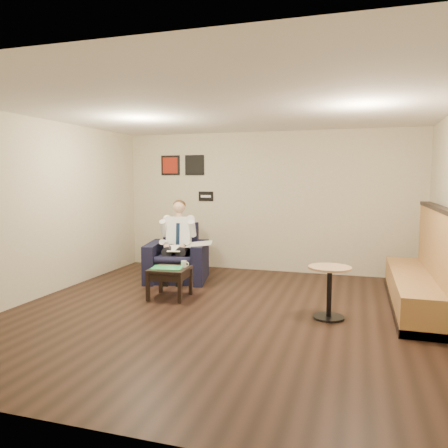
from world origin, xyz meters
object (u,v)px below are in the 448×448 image
(coffee_mug, at_px, (184,264))
(cafe_table, at_px, (329,293))
(side_table, at_px, (170,283))
(banquette, at_px, (417,258))
(armchair, at_px, (177,253))
(green_folder, at_px, (167,268))
(seated_man, at_px, (176,243))
(smartphone, at_px, (177,266))

(coffee_mug, bearing_deg, cafe_table, -11.24)
(side_table, relative_size, banquette, 0.20)
(armchair, xyz_separation_m, side_table, (0.36, -1.15, -0.28))
(green_folder, bearing_deg, cafe_table, -6.71)
(banquette, bearing_deg, green_folder, -170.85)
(green_folder, xyz_separation_m, banquette, (3.66, 0.59, 0.24))
(seated_man, relative_size, coffee_mug, 14.03)
(coffee_mug, bearing_deg, green_folder, -143.24)
(seated_man, distance_m, side_table, 1.17)
(armchair, relative_size, coffee_mug, 10.58)
(green_folder, xyz_separation_m, coffee_mug, (0.21, 0.16, 0.04))
(side_table, distance_m, smartphone, 0.30)
(banquette, height_order, cafe_table, banquette)
(armchair, xyz_separation_m, green_folder, (0.33, -1.17, -0.03))
(armchair, distance_m, cafe_table, 3.18)
(seated_man, height_order, coffee_mug, seated_man)
(side_table, distance_m, coffee_mug, 0.37)
(coffee_mug, relative_size, cafe_table, 0.14)
(smartphone, xyz_separation_m, cafe_table, (2.42, -0.49, -0.13))
(banquette, bearing_deg, side_table, -171.13)
(coffee_mug, relative_size, smartphone, 0.68)
(green_folder, distance_m, coffee_mug, 0.27)
(banquette, bearing_deg, armchair, 171.75)
(side_table, height_order, green_folder, green_folder)
(banquette, relative_size, cafe_table, 4.02)
(armchair, distance_m, side_table, 1.23)
(smartphone, bearing_deg, armchair, 119.65)
(cafe_table, bearing_deg, seated_man, 154.54)
(smartphone, xyz_separation_m, banquette, (3.58, 0.40, 0.25))
(armchair, bearing_deg, green_folder, -86.51)
(coffee_mug, height_order, banquette, banquette)
(coffee_mug, xyz_separation_m, cafe_table, (2.28, -0.45, -0.17))
(green_folder, height_order, smartphone, green_folder)
(armchair, xyz_separation_m, seated_man, (0.03, -0.13, 0.19))
(side_table, relative_size, coffee_mug, 5.79)
(smartphone, bearing_deg, banquette, 13.22)
(smartphone, relative_size, cafe_table, 0.21)
(green_folder, distance_m, banquette, 3.71)
(side_table, xyz_separation_m, green_folder, (-0.03, -0.02, 0.24))
(side_table, bearing_deg, banquette, 8.87)
(seated_man, height_order, cafe_table, seated_man)
(armchair, bearing_deg, coffee_mug, -73.99)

